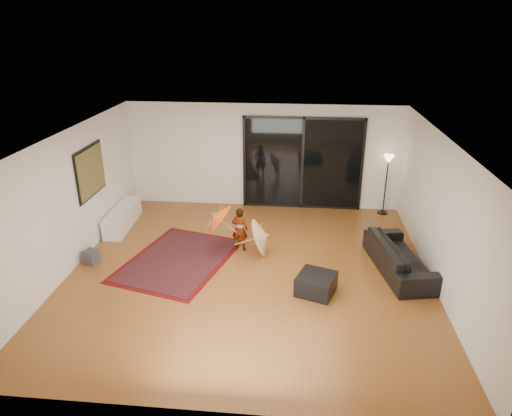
# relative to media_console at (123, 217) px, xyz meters

# --- Properties ---
(floor) EXTENTS (7.00, 7.00, 0.00)m
(floor) POSITION_rel_media_console_xyz_m (3.25, -1.83, -0.23)
(floor) COLOR #9F5F2B
(floor) RESTS_ON ground
(ceiling) EXTENTS (7.00, 7.00, 0.00)m
(ceiling) POSITION_rel_media_console_xyz_m (3.25, -1.83, 2.47)
(ceiling) COLOR white
(ceiling) RESTS_ON wall_back
(wall_back) EXTENTS (7.00, 0.00, 7.00)m
(wall_back) POSITION_rel_media_console_xyz_m (3.25, 1.67, 1.12)
(wall_back) COLOR silver
(wall_back) RESTS_ON floor
(wall_front) EXTENTS (7.00, 0.00, 7.00)m
(wall_front) POSITION_rel_media_console_xyz_m (3.25, -5.33, 1.12)
(wall_front) COLOR silver
(wall_front) RESTS_ON floor
(wall_left) EXTENTS (0.00, 7.00, 7.00)m
(wall_left) POSITION_rel_media_console_xyz_m (-0.25, -1.83, 1.12)
(wall_left) COLOR silver
(wall_left) RESTS_ON floor
(wall_right) EXTENTS (0.00, 7.00, 7.00)m
(wall_right) POSITION_rel_media_console_xyz_m (6.75, -1.83, 1.12)
(wall_right) COLOR silver
(wall_right) RESTS_ON floor
(sliding_door) EXTENTS (3.06, 0.07, 2.40)m
(sliding_door) POSITION_rel_media_console_xyz_m (4.25, 1.63, 0.97)
(sliding_door) COLOR black
(sliding_door) RESTS_ON wall_back
(painting) EXTENTS (0.04, 1.28, 1.08)m
(painting) POSITION_rel_media_console_xyz_m (-0.21, -0.83, 1.42)
(painting) COLOR black
(painting) RESTS_ON wall_left
(media_console) EXTENTS (0.48, 1.68, 0.46)m
(media_console) POSITION_rel_media_console_xyz_m (0.00, 0.00, 0.00)
(media_console) COLOR white
(media_console) RESTS_ON floor
(speaker) EXTENTS (0.31, 0.31, 0.29)m
(speaker) POSITION_rel_media_console_xyz_m (0.00, -1.79, -0.09)
(speaker) COLOR #424244
(speaker) RESTS_ON floor
(persian_rug) EXTENTS (2.51, 3.03, 0.02)m
(persian_rug) POSITION_rel_media_console_xyz_m (1.75, -1.51, -0.22)
(persian_rug) COLOR #5B070B
(persian_rug) RESTS_ON floor
(sofa) EXTENTS (1.20, 2.20, 0.61)m
(sofa) POSITION_rel_media_console_xyz_m (6.20, -1.49, 0.07)
(sofa) COLOR black
(sofa) RESTS_ON floor
(ottoman) EXTENTS (0.81, 0.81, 0.36)m
(ottoman) POSITION_rel_media_console_xyz_m (4.55, -2.45, -0.05)
(ottoman) COLOR black
(ottoman) RESTS_ON floor
(floor_lamp) EXTENTS (0.26, 0.26, 1.54)m
(floor_lamp) POSITION_rel_media_console_xyz_m (6.35, 1.42, 0.99)
(floor_lamp) COLOR black
(floor_lamp) RESTS_ON floor
(child) EXTENTS (0.38, 0.28, 0.96)m
(child) POSITION_rel_media_console_xyz_m (2.95, -0.91, 0.25)
(child) COLOR #999999
(child) RESTS_ON floor
(parasol_orange) EXTENTS (0.61, 0.76, 0.85)m
(parasol_orange) POSITION_rel_media_console_xyz_m (2.40, -0.96, 0.50)
(parasol_orange) COLOR #FC4E0D
(parasol_orange) RESTS_ON child
(parasol_white) EXTENTS (0.52, 0.81, 0.89)m
(parasol_white) POSITION_rel_media_console_xyz_m (3.55, -1.06, 0.27)
(parasol_white) COLOR silver
(parasol_white) RESTS_ON floor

